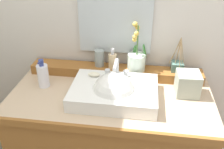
% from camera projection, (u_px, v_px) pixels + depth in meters
% --- Properties ---
extents(vanity_cabinet, '(1.17, 0.59, 0.89)m').
position_uv_depth(vanity_cabinet, '(111.00, 149.00, 1.69)').
color(vanity_cabinet, brown).
rests_on(vanity_cabinet, ground).
extents(back_ledge, '(1.10, 0.12, 0.06)m').
position_uv_depth(back_ledge, '(115.00, 71.00, 1.64)').
color(back_ledge, brown).
rests_on(back_ledge, vanity_cabinet).
extents(sink_basin, '(0.48, 0.34, 0.27)m').
position_uv_depth(sink_basin, '(114.00, 93.00, 1.40)').
color(sink_basin, white).
rests_on(sink_basin, vanity_cabinet).
extents(soap_bar, '(0.07, 0.04, 0.02)m').
position_uv_depth(soap_bar, '(94.00, 74.00, 1.48)').
color(soap_bar, beige).
rests_on(soap_bar, sink_basin).
extents(potted_plant, '(0.12, 0.11, 0.31)m').
position_uv_depth(potted_plant, '(137.00, 59.00, 1.56)').
color(potted_plant, silver).
rests_on(potted_plant, back_ledge).
extents(soap_dispenser, '(0.05, 0.05, 0.13)m').
position_uv_depth(soap_dispenser, '(112.00, 60.00, 1.60)').
color(soap_dispenser, beige).
rests_on(soap_dispenser, back_ledge).
extents(tumbler_cup, '(0.06, 0.06, 0.11)m').
position_uv_depth(tumbler_cup, '(99.00, 58.00, 1.62)').
color(tumbler_cup, '#919A96').
rests_on(tumbler_cup, back_ledge).
extents(reed_diffuser, '(0.09, 0.09, 0.22)m').
position_uv_depth(reed_diffuser, '(177.00, 66.00, 1.57)').
color(reed_diffuser, slate).
rests_on(reed_diffuser, back_ledge).
extents(lotion_bottle, '(0.07, 0.07, 0.18)m').
position_uv_depth(lotion_bottle, '(43.00, 75.00, 1.51)').
color(lotion_bottle, white).
rests_on(lotion_bottle, vanity_cabinet).
extents(tissue_box, '(0.14, 0.14, 0.14)m').
position_uv_depth(tissue_box, '(188.00, 84.00, 1.44)').
color(tissue_box, '#98A192').
rests_on(tissue_box, vanity_cabinet).
extents(mirror, '(0.46, 0.02, 0.53)m').
position_uv_depth(mirror, '(115.00, 12.00, 1.51)').
color(mirror, silver).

